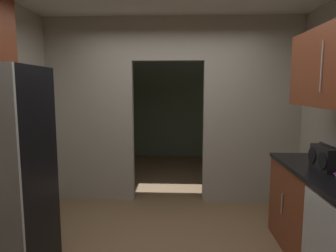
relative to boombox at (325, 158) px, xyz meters
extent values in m
cube|color=#ADA899|center=(-2.70, 1.59, 0.31)|extent=(1.27, 0.12, 2.70)
cube|color=#ADA899|center=(-0.33, 1.59, 0.31)|extent=(1.39, 0.12, 2.70)
cube|color=#ADA899|center=(-1.54, 1.59, 1.35)|extent=(1.04, 0.12, 0.62)
cube|color=slate|center=(-1.48, 4.57, 0.31)|extent=(3.70, 0.10, 2.70)
cube|color=slate|center=(-3.28, 3.08, 0.31)|extent=(0.10, 2.98, 2.70)
cube|color=slate|center=(0.32, 3.08, 0.31)|extent=(0.10, 2.98, 2.70)
cube|color=brown|center=(0.03, -0.13, -0.59)|extent=(0.63, 1.67, 0.89)
cube|color=black|center=(0.03, -0.13, -0.13)|extent=(0.67, 1.67, 0.04)
cylinder|color=#B7BABC|center=(-0.29, -0.50, -0.55)|extent=(0.01, 0.01, 0.22)
cylinder|color=#B7BABC|center=(-0.29, 0.23, -0.55)|extent=(0.01, 0.01, 0.22)
cylinder|color=#B7BABC|center=(-0.15, -0.13, 0.83)|extent=(0.01, 0.01, 0.43)
cube|color=black|center=(0.00, 0.00, 0.00)|extent=(0.14, 0.37, 0.21)
cylinder|color=#262626|center=(0.00, 0.00, 0.13)|extent=(0.02, 0.26, 0.02)
cylinder|color=black|center=(-0.07, -0.11, 0.00)|extent=(0.01, 0.15, 0.15)
cylinder|color=black|center=(-0.07, 0.11, 0.00)|extent=(0.01, 0.15, 0.15)
camera|label=1|loc=(-1.35, -2.78, 0.65)|focal=31.80mm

